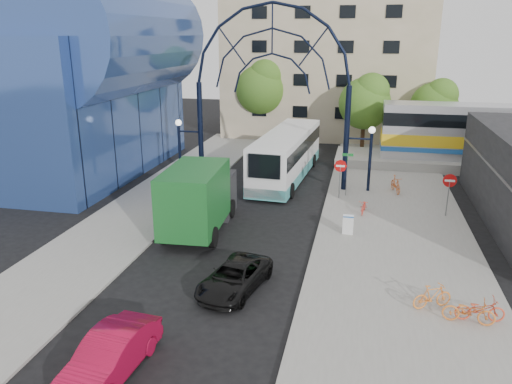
% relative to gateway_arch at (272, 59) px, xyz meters
% --- Properties ---
extents(ground, '(120.00, 120.00, 0.00)m').
position_rel_gateway_arch_xyz_m(ground, '(0.00, -14.00, -8.56)').
color(ground, black).
rests_on(ground, ground).
extents(sidewalk_east, '(8.00, 56.00, 0.12)m').
position_rel_gateway_arch_xyz_m(sidewalk_east, '(8.00, -10.00, -8.50)').
color(sidewalk_east, gray).
rests_on(sidewalk_east, ground).
extents(plaza_west, '(5.00, 50.00, 0.12)m').
position_rel_gateway_arch_xyz_m(plaza_west, '(-6.50, -8.00, -8.50)').
color(plaza_west, gray).
rests_on(plaza_west, ground).
extents(gateway_arch, '(13.64, 0.44, 12.10)m').
position_rel_gateway_arch_xyz_m(gateway_arch, '(0.00, 0.00, 0.00)').
color(gateway_arch, black).
rests_on(gateway_arch, ground).
extents(stop_sign, '(0.80, 0.07, 2.50)m').
position_rel_gateway_arch_xyz_m(stop_sign, '(4.80, -2.00, -6.56)').
color(stop_sign, slate).
rests_on(stop_sign, sidewalk_east).
extents(do_not_enter_sign, '(0.76, 0.07, 2.48)m').
position_rel_gateway_arch_xyz_m(do_not_enter_sign, '(11.00, -4.00, -6.58)').
color(do_not_enter_sign, slate).
rests_on(do_not_enter_sign, sidewalk_east).
extents(street_name_sign, '(0.70, 0.70, 2.80)m').
position_rel_gateway_arch_xyz_m(street_name_sign, '(5.20, -1.40, -6.43)').
color(street_name_sign, slate).
rests_on(street_name_sign, sidewalk_east).
extents(sandwich_board, '(0.55, 0.61, 0.99)m').
position_rel_gateway_arch_xyz_m(sandwich_board, '(5.60, -8.02, -7.81)').
color(sandwich_board, white).
rests_on(sandwich_board, sidewalk_east).
extents(transit_hall, '(16.50, 18.00, 14.50)m').
position_rel_gateway_arch_xyz_m(transit_hall, '(-15.30, 1.00, -1.86)').
color(transit_hall, '#2C4787').
rests_on(transit_hall, ground).
extents(apartment_block, '(20.00, 12.10, 14.00)m').
position_rel_gateway_arch_xyz_m(apartment_block, '(2.00, 20.97, -1.55)').
color(apartment_block, tan).
rests_on(apartment_block, ground).
extents(tree_north_a, '(4.48, 4.48, 7.00)m').
position_rel_gateway_arch_xyz_m(tree_north_a, '(6.12, 11.93, -3.95)').
color(tree_north_a, '#382314').
rests_on(tree_north_a, ground).
extents(tree_north_b, '(5.12, 5.12, 8.00)m').
position_rel_gateway_arch_xyz_m(tree_north_b, '(-3.88, 15.93, -3.29)').
color(tree_north_b, '#382314').
rests_on(tree_north_b, ground).
extents(tree_north_c, '(4.16, 4.16, 6.50)m').
position_rel_gateway_arch_xyz_m(tree_north_c, '(12.12, 13.93, -4.28)').
color(tree_north_c, '#382314').
rests_on(tree_north_c, ground).
extents(city_bus, '(3.57, 12.52, 3.40)m').
position_rel_gateway_arch_xyz_m(city_bus, '(0.74, 2.22, -6.78)').
color(city_bus, white).
rests_on(city_bus, ground).
extents(green_truck, '(3.11, 7.34, 3.63)m').
position_rel_gateway_arch_xyz_m(green_truck, '(-2.23, -8.67, -6.74)').
color(green_truck, black).
rests_on(green_truck, ground).
extents(black_suv, '(2.75, 4.50, 1.17)m').
position_rel_gateway_arch_xyz_m(black_suv, '(1.30, -14.87, -7.97)').
color(black_suv, black).
rests_on(black_suv, ground).
extents(red_sedan, '(1.81, 4.29, 1.38)m').
position_rel_gateway_arch_xyz_m(red_sedan, '(-1.08, -20.87, -7.87)').
color(red_sedan, maroon).
rests_on(red_sedan, ground).
extents(bike_near_a, '(0.69, 1.56, 0.80)m').
position_rel_gateway_arch_xyz_m(bike_near_a, '(6.37, -4.48, -8.04)').
color(bike_near_a, red).
rests_on(bike_near_a, sidewalk_east).
extents(bike_near_b, '(0.98, 1.89, 1.09)m').
position_rel_gateway_arch_xyz_m(bike_near_b, '(8.36, 0.00, -7.89)').
color(bike_near_b, orange).
rests_on(bike_near_b, sidewalk_east).
extents(bike_far_a, '(1.81, 0.77, 0.92)m').
position_rel_gateway_arch_xyz_m(bike_far_a, '(10.62, -15.36, -7.97)').
color(bike_far_a, '#DF4A2C').
rests_on(bike_far_a, sidewalk_east).
extents(bike_far_b, '(1.66, 1.13, 0.97)m').
position_rel_gateway_arch_xyz_m(bike_far_b, '(9.03, -14.79, -7.95)').
color(bike_far_b, orange).
rests_on(bike_far_b, sidewalk_east).
extents(bike_far_c, '(1.87, 0.79, 0.96)m').
position_rel_gateway_arch_xyz_m(bike_far_c, '(10.19, -15.61, -7.96)').
color(bike_far_c, orange).
rests_on(bike_far_c, sidewalk_east).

